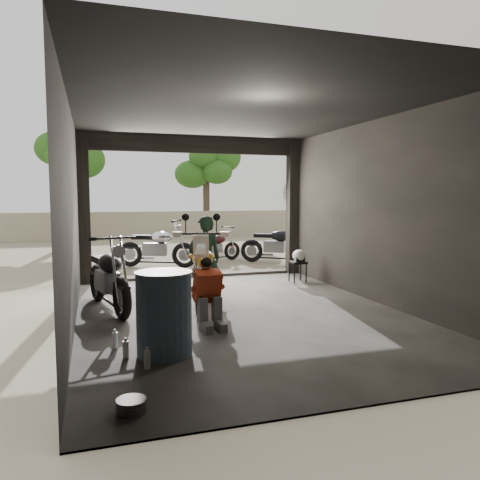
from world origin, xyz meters
TOP-DOWN VIEW (x-y plane):
  - ground at (0.00, 0.00)m, footprint 80.00×80.00m
  - garage at (0.00, 0.55)m, footprint 7.00×7.13m
  - boundary_wall at (0.00, 14.00)m, footprint 18.00×0.30m
  - tree_left at (-3.00, 12.50)m, footprint 2.20×2.20m
  - tree_right at (2.80, 14.00)m, footprint 2.20×2.20m
  - main_bike at (-0.43, 0.76)m, footprint 1.34×2.15m
  - left_bike at (-2.00, 0.90)m, footprint 1.18×2.00m
  - outside_bike_a at (-0.62, 5.34)m, footprint 2.02×1.49m
  - outside_bike_b at (1.12, 5.99)m, footprint 1.60×1.01m
  - outside_bike_c at (2.69, 5.17)m, footprint 1.91×1.59m
  - rider at (-0.33, 1.07)m, footprint 0.57×0.38m
  - mechanic at (-0.68, -0.69)m, footprint 0.54×0.70m
  - stool at (2.00, 2.21)m, footprint 0.33×0.33m
  - helmet at (2.01, 2.18)m, footprint 0.37×0.38m
  - oil_drum at (-1.46, -1.61)m, footprint 0.71×0.71m
  - sign_post at (3.03, 4.57)m, footprint 0.79×0.08m

SIDE VIEW (x-z plane):
  - ground at x=0.00m, z-range 0.00..0.00m
  - stool at x=2.00m, z-range 0.16..0.62m
  - mechanic at x=-0.68m, z-range 0.00..0.97m
  - oil_drum at x=-1.46m, z-range 0.00..1.00m
  - outside_bike_b at x=1.12m, z-range 0.00..1.00m
  - helmet at x=2.01m, z-range 0.46..0.73m
  - boundary_wall at x=0.00m, z-range 0.00..1.20m
  - outside_bike_c at x=2.69m, z-range 0.00..1.21m
  - outside_bike_a at x=-0.62m, z-range 0.00..1.26m
  - left_bike at x=-2.00m, z-range 0.00..1.27m
  - main_bike at x=-0.43m, z-range 0.00..1.33m
  - rider at x=-0.33m, z-range 0.00..1.54m
  - garage at x=0.00m, z-range -0.32..2.88m
  - sign_post at x=3.03m, z-range 0.41..2.79m
  - tree_right at x=2.80m, z-range 1.06..6.06m
  - tree_left at x=-3.00m, z-range 1.19..6.79m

